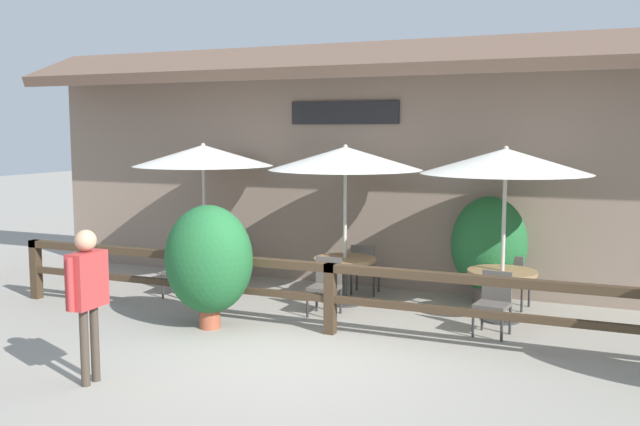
% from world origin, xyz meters
% --- Properties ---
extents(ground_plane, '(60.00, 60.00, 0.00)m').
position_xyz_m(ground_plane, '(0.00, 0.00, 0.00)').
color(ground_plane, gray).
extents(building_facade, '(14.28, 1.49, 4.23)m').
position_xyz_m(building_facade, '(-0.00, 4.10, 2.16)').
color(building_facade, gray).
rests_on(building_facade, ground).
extents(patio_railing, '(10.40, 0.14, 0.95)m').
position_xyz_m(patio_railing, '(0.00, 1.05, 0.70)').
color(patio_railing, '#3D2D1E').
rests_on(patio_railing, ground).
extents(patio_umbrella_near, '(2.37, 2.37, 2.49)m').
position_xyz_m(patio_umbrella_near, '(-3.06, 2.81, 2.27)').
color(patio_umbrella_near, '#B7B2A8').
rests_on(patio_umbrella_near, ground).
extents(dining_table_near, '(0.98, 0.98, 0.73)m').
position_xyz_m(dining_table_near, '(-3.06, 2.81, 0.58)').
color(dining_table_near, olive).
rests_on(dining_table_near, ground).
extents(chair_near_streetside, '(0.46, 0.46, 0.84)m').
position_xyz_m(chair_near_streetside, '(-3.09, 2.12, 0.46)').
color(chair_near_streetside, '#514C47').
rests_on(chair_near_streetside, ground).
extents(chair_near_wallside, '(0.51, 0.51, 0.84)m').
position_xyz_m(chair_near_wallside, '(-3.04, 3.51, 0.46)').
color(chair_near_wallside, '#514C47').
rests_on(chair_near_wallside, ground).
extents(patio_umbrella_middle, '(2.37, 2.37, 2.49)m').
position_xyz_m(patio_umbrella_middle, '(-0.42, 2.66, 2.27)').
color(patio_umbrella_middle, '#B7B2A8').
rests_on(patio_umbrella_middle, ground).
extents(dining_table_middle, '(0.98, 0.98, 0.73)m').
position_xyz_m(dining_table_middle, '(-0.42, 2.66, 0.58)').
color(dining_table_middle, olive).
rests_on(dining_table_middle, ground).
extents(chair_middle_streetside, '(0.44, 0.44, 0.84)m').
position_xyz_m(chair_middle_streetside, '(-0.44, 1.95, 0.46)').
color(chair_middle_streetside, '#514C47').
rests_on(chair_middle_streetside, ground).
extents(chair_middle_wallside, '(0.46, 0.46, 0.84)m').
position_xyz_m(chair_middle_wallside, '(-0.35, 3.38, 0.46)').
color(chair_middle_wallside, '#514C47').
rests_on(chair_middle_wallside, ground).
extents(patio_umbrella_far, '(2.37, 2.37, 2.49)m').
position_xyz_m(patio_umbrella_far, '(2.00, 2.61, 2.27)').
color(patio_umbrella_far, '#B7B2A8').
rests_on(patio_umbrella_far, ground).
extents(dining_table_far, '(0.98, 0.98, 0.73)m').
position_xyz_m(dining_table_far, '(2.00, 2.61, 0.58)').
color(dining_table_far, olive).
rests_on(dining_table_far, ground).
extents(chair_far_streetside, '(0.47, 0.47, 0.84)m').
position_xyz_m(chair_far_streetside, '(2.01, 1.86, 0.46)').
color(chair_far_streetside, '#514C47').
rests_on(chair_far_streetside, ground).
extents(chair_far_wallside, '(0.48, 0.48, 0.84)m').
position_xyz_m(chair_far_wallside, '(2.04, 3.36, 0.46)').
color(chair_far_wallside, '#514C47').
rests_on(chair_far_wallside, ground).
extents(potted_plant_corner_fern, '(1.23, 1.10, 1.70)m').
position_xyz_m(potted_plant_corner_fern, '(-1.63, 0.66, 0.95)').
color(potted_plant_corner_fern, '#9E4C33').
rests_on(potted_plant_corner_fern, ground).
extents(potted_plant_tall_tropical, '(1.17, 1.06, 1.69)m').
position_xyz_m(potted_plant_tall_tropical, '(1.64, 3.55, 0.91)').
color(potted_plant_tall_tropical, '#564C47').
rests_on(potted_plant_tall_tropical, ground).
extents(pedestrian, '(0.23, 0.59, 1.67)m').
position_xyz_m(pedestrian, '(-1.66, -1.70, 1.07)').
color(pedestrian, '#42382D').
rests_on(pedestrian, ground).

